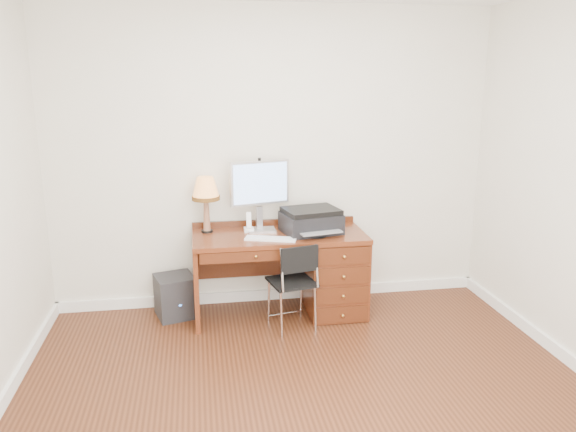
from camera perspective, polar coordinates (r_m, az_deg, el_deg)
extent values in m
plane|color=#391A0C|center=(3.94, 2.31, -18.09)|extent=(4.00, 4.00, 0.00)
plane|color=silver|center=(5.11, -1.51, 5.75)|extent=(4.00, 0.00, 4.00)
cube|color=white|center=(5.44, -1.40, -7.93)|extent=(4.00, 0.03, 0.10)
cube|color=#622914|center=(4.90, -0.89, -2.05)|extent=(1.50, 0.65, 0.04)
cube|color=#622914|center=(5.11, 4.70, -5.82)|extent=(0.50, 0.61, 0.71)
cube|color=#622914|center=(4.97, -9.29, -6.56)|extent=(0.04, 0.61, 0.71)
cube|color=#4D200F|center=(5.23, -3.97, -4.09)|extent=(0.96, 0.03, 0.39)
cube|color=#4D200F|center=(4.60, -3.29, -4.08)|extent=(0.91, 0.03, 0.09)
sphere|color=#BF8C3F|center=(4.81, 5.67, -7.16)|extent=(0.03, 0.03, 0.03)
cube|color=silver|center=(4.99, -2.70, -1.41)|extent=(0.28, 0.23, 0.02)
cube|color=silver|center=(5.02, -2.79, -0.08)|extent=(0.06, 0.05, 0.20)
cube|color=silver|center=(4.93, -2.80, 3.40)|extent=(0.53, 0.18, 0.39)
cube|color=#4C8CF2|center=(4.90, -2.77, 3.35)|extent=(0.48, 0.13, 0.35)
cube|color=white|center=(4.72, -1.77, -2.32)|extent=(0.45, 0.25, 0.02)
cylinder|color=black|center=(4.84, 2.82, -1.98)|extent=(0.20, 0.20, 0.01)
ellipsoid|color=white|center=(4.84, 2.82, -1.76)|extent=(0.09, 0.06, 0.03)
cube|color=black|center=(4.93, 2.35, -0.69)|extent=(0.55, 0.46, 0.17)
cube|color=black|center=(4.90, 2.36, 0.52)|extent=(0.52, 0.44, 0.04)
cylinder|color=black|center=(4.99, -8.22, -1.53)|extent=(0.10, 0.10, 0.02)
cone|color=#915D44|center=(4.95, -8.28, 0.19)|extent=(0.06, 0.06, 0.29)
cone|color=#EA954A|center=(4.90, -8.38, 2.88)|extent=(0.24, 0.24, 0.18)
cylinder|color=#593814|center=(4.92, -8.34, 1.84)|extent=(0.24, 0.24, 0.04)
cube|color=white|center=(4.97, -4.00, -1.39)|extent=(0.08, 0.08, 0.04)
cube|color=white|center=(4.94, -4.01, -0.42)|extent=(0.04, 0.06, 0.14)
cylinder|color=black|center=(5.02, 0.67, -0.88)|extent=(0.07, 0.07, 0.09)
cube|color=black|center=(4.76, 0.38, -6.70)|extent=(0.43, 0.43, 0.02)
cube|color=black|center=(4.52, 0.75, -4.49)|extent=(0.32, 0.09, 0.22)
cylinder|color=silver|center=(4.95, -1.69, -8.35)|extent=(0.02, 0.02, 0.40)
cylinder|color=silver|center=(5.00, 1.81, -8.13)|extent=(0.02, 0.02, 0.40)
cylinder|color=silver|center=(4.68, -1.18, -9.78)|extent=(0.02, 0.02, 0.40)
cylinder|color=silver|center=(4.73, 2.54, -9.52)|extent=(0.02, 0.02, 0.40)
cylinder|color=silver|center=(4.52, -1.17, -5.45)|extent=(0.02, 0.02, 0.36)
cylinder|color=silver|center=(4.57, 2.63, -5.24)|extent=(0.02, 0.02, 0.36)
cube|color=black|center=(5.13, -11.37, -7.97)|extent=(0.40, 0.40, 0.38)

